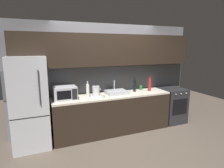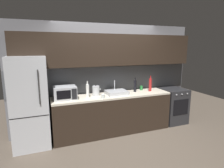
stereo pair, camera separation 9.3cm
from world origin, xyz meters
TOP-DOWN VIEW (x-y plane):
  - ground_plane at (0.00, 0.00)m, footprint 10.00×10.00m
  - back_wall at (0.00, 1.20)m, footprint 4.47×0.44m
  - counter_run at (0.00, 0.90)m, footprint 2.73×0.60m
  - refrigerator at (-1.74, 0.90)m, footprint 0.68×0.69m
  - oven_range at (1.70, 0.90)m, footprint 0.60×0.62m
  - microwave at (-1.06, 0.92)m, footprint 0.46×0.35m
  - sink_basin at (0.11, 0.93)m, footprint 0.48×0.38m
  - kettle at (-0.38, 0.97)m, footprint 0.20×0.16m
  - wine_bottle_white at (-0.59, 0.87)m, footprint 0.07×0.07m
  - wine_bottle_red at (0.99, 0.91)m, footprint 0.07×0.07m
  - wine_bottle_dark at (0.61, 0.99)m, footprint 0.06×0.06m
  - mug_green at (0.85, 1.11)m, footprint 0.08×0.08m
  - mug_clear at (-0.30, 0.69)m, footprint 0.08×0.08m

SIDE VIEW (x-z plane):
  - ground_plane at x=0.00m, z-range 0.00..0.00m
  - counter_run at x=0.00m, z-range 0.00..0.90m
  - oven_range at x=1.70m, z-range 0.00..0.90m
  - refrigerator at x=-1.74m, z-range 0.00..1.80m
  - sink_basin at x=0.11m, z-range 0.79..1.09m
  - mug_clear at x=-0.30m, z-range 0.90..0.99m
  - mug_green at x=0.85m, z-range 0.90..1.00m
  - kettle at x=-0.38m, z-range 0.89..1.13m
  - microwave at x=-1.06m, z-range 0.90..1.17m
  - wine_bottle_dark at x=0.61m, z-range 0.87..1.22m
  - wine_bottle_white at x=-0.59m, z-range 0.87..1.23m
  - wine_bottle_red at x=0.99m, z-range 0.87..1.25m
  - back_wall at x=0.00m, z-range 0.30..2.80m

